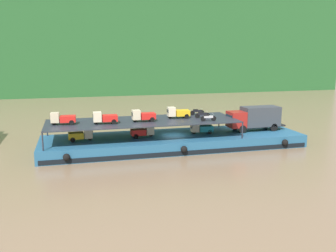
{
  "coord_description": "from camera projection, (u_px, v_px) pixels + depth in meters",
  "views": [
    {
      "loc": [
        -11.64,
        -42.36,
        11.51
      ],
      "look_at": [
        -0.74,
        0.0,
        2.7
      ],
      "focal_mm": 39.4,
      "sensor_mm": 36.0,
      "label": 1
    }
  ],
  "objects": [
    {
      "name": "mini_truck_upper_fore",
      "position": [
        143.0,
        116.0,
        43.1
      ],
      "size": [
        2.75,
        1.22,
        1.38
      ],
      "color": "red",
      "rests_on": "cargo_rack"
    },
    {
      "name": "motorcycle_upper_stbd",
      "position": [
        197.0,
        112.0,
        47.56
      ],
      "size": [
        1.9,
        0.55,
        0.87
      ],
      "color": "black",
      "rests_on": "cargo_rack"
    },
    {
      "name": "mini_truck_upper_bow",
      "position": [
        178.0,
        113.0,
        45.31
      ],
      "size": [
        2.77,
        1.25,
        1.38
      ],
      "color": "gold",
      "rests_on": "cargo_rack"
    },
    {
      "name": "ground_plane",
      "position": [
        174.0,
        147.0,
        45.33
      ],
      "size": [
        400.0,
        400.0,
        0.0
      ],
      "primitive_type": "plane",
      "color": "#7F664C"
    },
    {
      "name": "mini_truck_lower_stern",
      "position": [
        81.0,
        135.0,
        42.19
      ],
      "size": [
        2.77,
        1.25,
        1.38
      ],
      "color": "gold",
      "rests_on": "cargo_barge"
    },
    {
      "name": "cargo_barge",
      "position": [
        174.0,
        141.0,
        45.16
      ],
      "size": [
        31.68,
        8.77,
        1.5
      ],
      "color": "#23567A",
      "rests_on": "ground"
    },
    {
      "name": "mini_truck_upper_stern",
      "position": [
        63.0,
        118.0,
        41.27
      ],
      "size": [
        2.78,
        1.27,
        1.38
      ],
      "color": "red",
      "rests_on": "cargo_rack"
    },
    {
      "name": "hillside_far_bank",
      "position": [
        111.0,
        27.0,
        108.13
      ],
      "size": [
        134.14,
        31.13,
        33.09
      ],
      "color": "#235628",
      "rests_on": "ground"
    },
    {
      "name": "motorcycle_upper_centre",
      "position": [
        202.0,
        114.0,
        45.45
      ],
      "size": [
        1.9,
        0.55,
        0.87
      ],
      "color": "black",
      "rests_on": "cargo_rack"
    },
    {
      "name": "mini_truck_upper_mid",
      "position": [
        105.0,
        118.0,
        41.72
      ],
      "size": [
        2.75,
        1.22,
        1.38
      ],
      "color": "red",
      "rests_on": "cargo_rack"
    },
    {
      "name": "cargo_rack",
      "position": [
        143.0,
        121.0,
        43.72
      ],
      "size": [
        22.48,
        7.36,
        2.0
      ],
      "color": "#232833",
      "rests_on": "cargo_barge"
    },
    {
      "name": "motorcycle_upper_port",
      "position": [
        208.0,
        118.0,
        43.34
      ],
      "size": [
        1.9,
        0.55,
        0.87
      ],
      "color": "black",
      "rests_on": "cargo_rack"
    },
    {
      "name": "mini_truck_lower_mid",
      "position": [
        201.0,
        128.0,
        45.9
      ],
      "size": [
        2.79,
        1.3,
        1.38
      ],
      "color": "teal",
      "rests_on": "cargo_barge"
    },
    {
      "name": "covered_lorry",
      "position": [
        255.0,
        118.0,
        47.46
      ],
      "size": [
        7.9,
        2.46,
        3.1
      ],
      "color": "maroon",
      "rests_on": "cargo_barge"
    },
    {
      "name": "mini_truck_lower_aft",
      "position": [
        143.0,
        131.0,
        44.01
      ],
      "size": [
        2.79,
        1.28,
        1.38
      ],
      "color": "red",
      "rests_on": "cargo_barge"
    }
  ]
}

